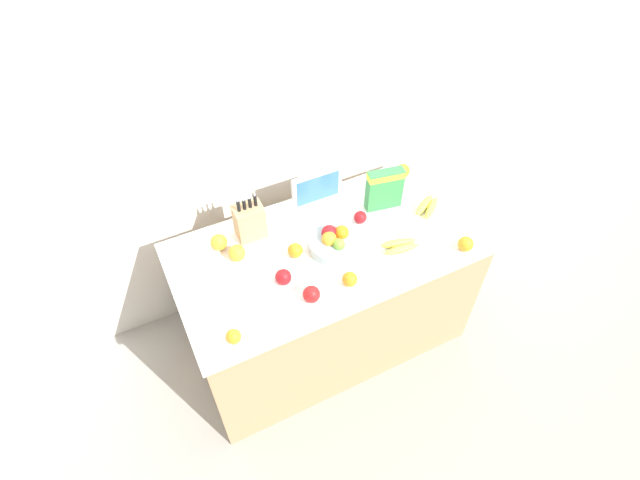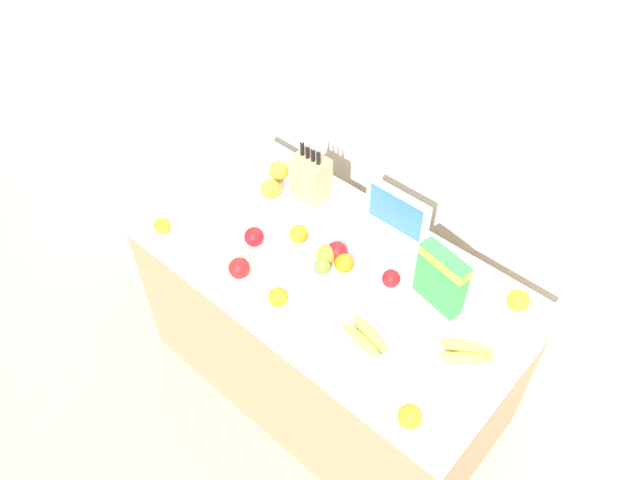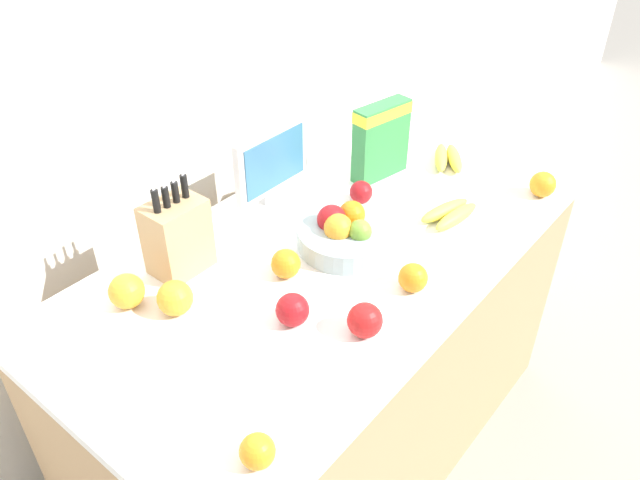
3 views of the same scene
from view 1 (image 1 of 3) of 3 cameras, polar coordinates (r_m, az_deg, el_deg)
The scene contains 19 objects.
ground_plane at distance 3.28m, azimuth 0.68°, elevation -10.69°, with size 14.00×14.00×0.00m, color gray.
wall_back at distance 2.74m, azimuth -5.21°, elevation 14.39°, with size 9.00×0.06×2.60m.
counter at distance 2.92m, azimuth 0.76°, elevation -6.28°, with size 1.61×0.82×0.86m.
knife_block at distance 2.59m, azimuth -8.04°, elevation 2.14°, with size 0.15×0.11×0.30m.
small_monitor at distance 2.72m, azimuth -0.34°, elevation 5.93°, with size 0.29×0.03×0.23m.
cereal_box at distance 2.73m, azimuth 7.39°, elevation 5.96°, with size 0.21×0.10×0.25m.
fruit_bowl at distance 2.55m, azimuth 1.64°, elevation -0.19°, with size 0.27×0.27×0.11m.
banana_bunch_left at distance 2.59m, azimuth 9.13°, elevation -0.68°, with size 0.20×0.12×0.04m.
banana_bunch_right at distance 2.83m, azimuth 12.23°, elevation 3.78°, with size 0.20×0.18×0.04m.
apple_leftmost at distance 2.69m, azimuth 4.63°, elevation 2.62°, with size 0.07×0.07×0.07m, color #A31419.
apple_by_knife_block at distance 2.34m, azimuth -0.98°, elevation -6.21°, with size 0.08×0.08×0.08m, color red.
apple_rear at distance 2.41m, azimuth -4.20°, elevation -4.25°, with size 0.08×0.08×0.08m, color #A31419.
orange_back_center at distance 2.60m, azimuth -11.47°, elevation -0.24°, with size 0.09×0.09×0.09m, color orange.
orange_by_cereal at distance 2.26m, azimuth -9.85°, elevation -10.82°, with size 0.07×0.07×0.07m, color orange.
orange_mid_left at distance 2.65m, azimuth 16.32°, elevation -0.43°, with size 0.08×0.08×0.08m, color orange.
orange_front_right at distance 2.53m, azimuth -9.47°, elevation -1.47°, with size 0.09×0.09×0.09m, color orange.
orange_front_left at distance 2.52m, azimuth -2.84°, elevation -1.20°, with size 0.08×0.08×0.08m, color orange.
orange_near_bowl at distance 2.41m, azimuth 3.44°, elevation -4.50°, with size 0.07×0.07×0.07m, color orange.
orange_mid_right at distance 3.00m, azimuth 9.45°, elevation 7.83°, with size 0.08×0.08×0.08m, color orange.
Camera 1 is at (-0.80, -1.52, 2.80)m, focal length 28.00 mm.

